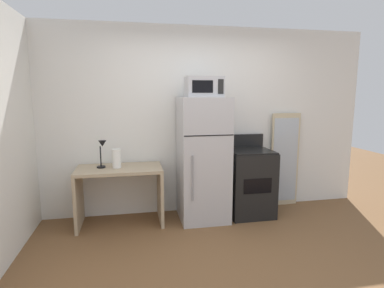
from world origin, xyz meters
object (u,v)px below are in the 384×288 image
(desk, at_px, (120,185))
(oven_range, at_px, (249,182))
(refrigerator, at_px, (203,159))
(microwave, at_px, (203,87))
(leaning_mirror, at_px, (285,160))
(paper_towel_roll, at_px, (117,158))
(desk_lamp, at_px, (102,149))

(desk, distance_m, oven_range, 1.76)
(refrigerator, relative_size, microwave, 3.57)
(oven_range, bearing_deg, leaning_mirror, 21.17)
(desk, bearing_deg, oven_range, -0.19)
(paper_towel_roll, distance_m, microwave, 1.44)
(desk, height_order, leaning_mirror, leaning_mirror)
(desk, distance_m, paper_towel_roll, 0.35)
(desk_lamp, distance_m, paper_towel_roll, 0.21)
(desk, distance_m, refrigerator, 1.13)
(microwave, distance_m, leaning_mirror, 1.74)
(paper_towel_roll, bearing_deg, desk, -5.96)
(paper_towel_roll, bearing_deg, microwave, -2.69)
(microwave, relative_size, leaning_mirror, 0.33)
(paper_towel_roll, xyz_separation_m, refrigerator, (1.12, -0.03, -0.05))
(leaning_mirror, bearing_deg, oven_range, -158.83)
(refrigerator, bearing_deg, oven_range, 1.92)
(paper_towel_roll, relative_size, oven_range, 0.22)
(desk_lamp, height_order, leaning_mirror, leaning_mirror)
(desk_lamp, bearing_deg, desk, -7.32)
(desk_lamp, distance_m, refrigerator, 1.31)
(desk, bearing_deg, desk_lamp, 172.68)
(paper_towel_roll, bearing_deg, desk_lamp, 172.45)
(paper_towel_roll, xyz_separation_m, oven_range, (1.79, -0.01, -0.40))
(desk_lamp, bearing_deg, leaning_mirror, 4.85)
(desk, height_order, paper_towel_roll, paper_towel_roll)
(refrigerator, bearing_deg, desk_lamp, 177.58)
(desk, bearing_deg, refrigerator, -1.49)
(desk_lamp, bearing_deg, oven_range, -0.94)
(desk_lamp, xyz_separation_m, refrigerator, (1.29, -0.05, -0.17))
(oven_range, xyz_separation_m, leaning_mirror, (0.66, 0.26, 0.23))
(paper_towel_roll, bearing_deg, leaning_mirror, 5.74)
(desk, xyz_separation_m, desk_lamp, (-0.21, 0.03, 0.47))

